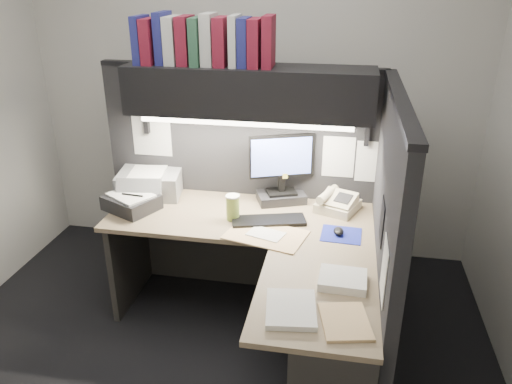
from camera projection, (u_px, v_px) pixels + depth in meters
floor at (206, 361)px, 3.04m from camera, size 3.50×3.50×0.00m
wall_back at (252, 89)px, 3.85m from camera, size 3.50×0.04×2.70m
wall_front at (7, 361)px, 1.15m from camera, size 3.50×0.04×2.70m
partition_back at (241, 183)px, 3.55m from camera, size 1.90×0.06×1.60m
partition_right at (383, 247)px, 2.72m from camera, size 0.06×1.50×1.60m
desk at (277, 310)px, 2.79m from camera, size 1.70×1.53×0.73m
overhead_shelf at (249, 91)px, 3.09m from camera, size 1.55×0.34×0.30m
task_light_tube at (245, 123)px, 3.03m from camera, size 1.32×0.04×0.04m
monitor at (282, 176)px, 3.35m from camera, size 0.42×0.30×0.48m
keyboard at (269, 221)px, 3.14m from camera, size 0.48×0.27×0.02m
mousepad at (341, 235)px, 2.99m from camera, size 0.25×0.23×0.00m
mouse at (339, 231)px, 2.99m from camera, size 0.07×0.10×0.04m
telephone at (338, 203)px, 3.28m from camera, size 0.32×0.32×0.10m
coffee_cup at (233, 208)px, 3.15m from camera, size 0.10×0.10×0.16m
printer at (151, 182)px, 3.52m from camera, size 0.48×0.42×0.17m
notebook_stack at (132, 202)px, 3.30m from camera, size 0.40×0.38×0.10m
open_folder at (266, 235)px, 2.98m from camera, size 0.52×0.40×0.01m
paper_stack_a at (343, 280)px, 2.51m from camera, size 0.24×0.21×0.05m
paper_stack_b at (291, 309)px, 2.31m from camera, size 0.26×0.31×0.03m
manila_stack at (345, 322)px, 2.23m from camera, size 0.26×0.30×0.02m
binder_row at (204, 41)px, 3.02m from camera, size 0.85×0.25×0.31m
pinned_papers at (291, 172)px, 3.05m from camera, size 1.76×1.31×0.51m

